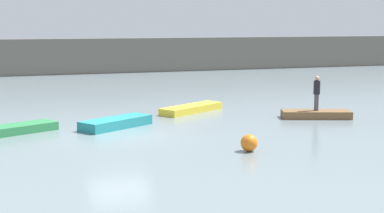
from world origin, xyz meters
TOP-DOWN VIEW (x-y plane):
  - ground_plane at (0.00, 0.00)m, footprint 120.00×120.00m
  - embankment_wall at (0.00, 29.62)m, footprint 80.00×1.20m
  - rowboat_green at (-3.78, 1.96)m, footprint 3.13×2.25m
  - rowboat_teal at (0.24, 1.70)m, footprint 3.56×2.79m
  - rowboat_yellow at (4.92, 4.86)m, footprint 3.96×3.00m
  - rowboat_brown at (10.02, 1.02)m, footprint 3.51×2.21m
  - person_dark_shirt at (10.02, 1.02)m, footprint 0.32×0.32m
  - mooring_buoy at (3.78, -4.59)m, footprint 0.62×0.62m

SIDE VIEW (x-z plane):
  - ground_plane at x=0.00m, z-range 0.00..0.00m
  - rowboat_yellow at x=4.92m, z-range 0.00..0.36m
  - rowboat_green at x=-3.78m, z-range 0.00..0.36m
  - rowboat_brown at x=10.02m, z-range 0.00..0.37m
  - rowboat_teal at x=0.24m, z-range 0.00..0.43m
  - mooring_buoy at x=3.78m, z-range 0.00..0.62m
  - person_dark_shirt at x=10.02m, z-range 0.46..2.16m
  - embankment_wall at x=0.00m, z-range 0.00..3.19m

